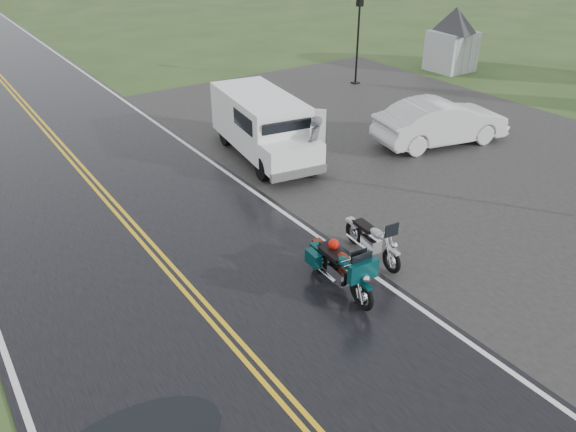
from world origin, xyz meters
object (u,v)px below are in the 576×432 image
Objects in this scene: van_white at (262,149)px; person_at_van at (314,147)px; motorcycle_silver at (392,252)px; motorcycle_teal at (364,286)px; sedan_white at (441,123)px; visitor_center at (455,23)px; lamp_post_far_right at (358,42)px; motorcycle_red at (360,281)px.

van_white reaches higher than person_at_van.
person_at_van is at bearing 76.65° from motorcycle_silver.
person_at_van is (3.32, 6.17, 0.31)m from motorcycle_teal.
van_white reaches higher than sedan_white.
visitor_center is 20.03m from motorcycle_silver.
motorcycle_teal is at bearing -129.96° from lamp_post_far_right.
sedan_white reaches higher than motorcycle_teal.
sedan_white is at bearing 139.10° from person_at_van.
visitor_center reaches higher than sedan_white.
motorcycle_silver is at bearing -84.31° from van_white.
lamp_post_far_right reaches higher than van_white.
motorcycle_red is at bearing -143.62° from visitor_center.
sedan_white is at bearing -109.07° from lamp_post_far_right.
van_white is 7.03m from sedan_white.
motorcycle_teal is at bearing -143.29° from visitor_center.
visitor_center is at bearing 42.95° from motorcycle_silver.
lamp_post_far_right is at bearing 56.26° from motorcycle_red.
motorcycle_teal is at bearing 24.70° from person_at_van.
visitor_center is 15.52m from person_at_van.
motorcycle_silver is 0.38× the size of van_white.
visitor_center is at bearing -38.44° from sedan_white.
person_at_van is at bearing 65.56° from motorcycle_teal.
van_white is (1.76, 6.76, 0.41)m from motorcycle_teal.
person_at_van is at bearing 98.16° from sedan_white.
motorcycle_teal is 6.99m from van_white.
motorcycle_teal reaches higher than motorcycle_red.
motorcycle_red is 0.53× the size of lamp_post_far_right.
motorcycle_red is 0.44× the size of sedan_white.
motorcycle_silver is 16.40m from lamp_post_far_right.
sedan_white is at bearing 37.49° from motorcycle_teal.
van_white is at bearing -57.62° from person_at_van.
visitor_center is 11.18m from sedan_white.
van_white is (0.30, 6.08, 0.46)m from motorcycle_silver.
lamp_post_far_right is (8.10, 7.46, 1.05)m from person_at_van.
sedan_white is (6.96, -0.95, -0.27)m from van_white.
visitor_center is 3.28× the size of sedan_white.
lamp_post_far_right is (2.70, 7.82, 1.21)m from sedan_white.
sedan_white is (7.26, 5.14, 0.19)m from motorcycle_silver.
lamp_post_far_right is (9.96, 12.95, 1.41)m from motorcycle_silver.
person_at_van is at bearing -154.36° from visitor_center.
motorcycle_teal is at bearing 135.68° from sedan_white.
lamp_post_far_right is at bearing -7.08° from sedan_white.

